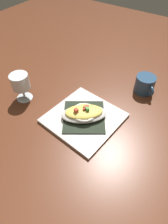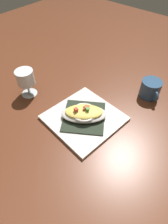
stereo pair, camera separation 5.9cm
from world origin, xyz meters
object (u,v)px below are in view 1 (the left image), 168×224
square_plate (84,118)px  stemmed_glass (20,83)px  gratin_dish (84,113)px  coffee_mug (145,85)px

square_plate → stemmed_glass: bearing=8.8°
square_plate → gratin_dish: gratin_dish is taller
square_plate → coffee_mug: bearing=-113.4°
square_plate → stemmed_glass: (0.30, 0.05, 0.08)m
gratin_dish → coffee_mug: 0.34m
stemmed_glass → gratin_dish: bearing=-171.2°
square_plate → coffee_mug: coffee_mug is taller
square_plate → stemmed_glass: stemmed_glass is taller
coffee_mug → stemmed_glass: (0.44, 0.36, 0.05)m
square_plate → coffee_mug: (-0.14, -0.31, 0.03)m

